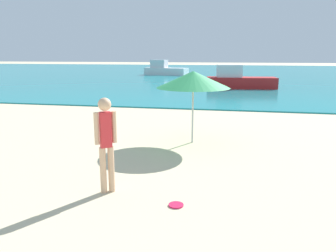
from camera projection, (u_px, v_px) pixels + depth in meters
name	position (u px, v px, depth m)	size (l,w,h in m)	color
water	(226.00, 73.00, 43.15)	(160.00, 60.00, 0.06)	teal
person_standing	(106.00, 140.00, 5.69)	(0.34, 0.27, 1.71)	#DDAD84
frisbee	(176.00, 205.00, 5.35)	(0.25, 0.25, 0.03)	#E51E4C
boat_near	(239.00, 80.00, 23.17)	(4.96, 2.08, 1.64)	red
boat_far	(165.00, 70.00, 38.12)	(5.30, 2.77, 1.72)	white
beach_umbrella	(193.00, 80.00, 8.81)	(2.01, 2.01, 1.99)	#B7B7BC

